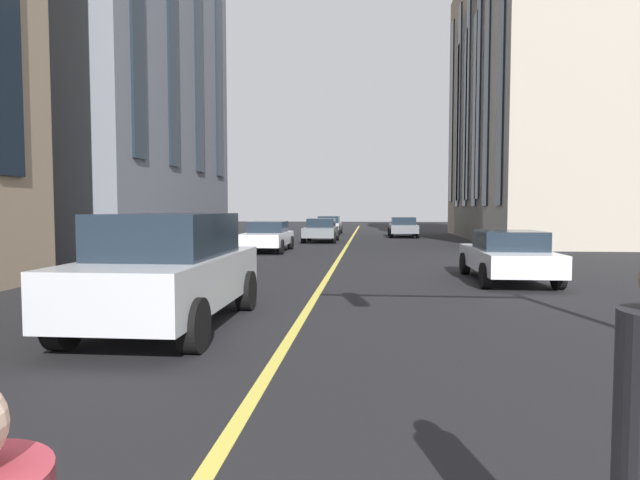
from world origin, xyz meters
TOP-DOWN VIEW (x-y plane):
  - lane_centre_line at (20.00, 0.00)m, footprint 80.00×0.16m
  - car_white_parked_b at (23.92, 3.45)m, footprint 4.40×1.95m
  - car_silver_oncoming at (40.99, 1.95)m, footprint 4.40×1.95m
  - car_grey_near at (31.36, 1.67)m, footprint 4.40×1.95m
  - car_white_trailing at (14.57, -4.90)m, footprint 4.40×1.95m
  - car_grey_mid at (37.04, -3.48)m, footprint 4.40×1.95m
  - car_silver_parked_a at (8.31, 2.11)m, footprint 4.70×2.14m
  - building_right_near at (37.30, -11.92)m, footprint 13.66×8.97m
  - building_right_far at (33.03, -14.01)m, footprint 15.80×13.15m

SIDE VIEW (x-z plane):
  - lane_centre_line at x=20.00m, z-range 0.00..0.01m
  - car_white_parked_b at x=23.92m, z-range 0.02..1.39m
  - car_silver_oncoming at x=40.99m, z-range 0.02..1.39m
  - car_grey_near at x=31.36m, z-range 0.02..1.39m
  - car_white_trailing at x=14.57m, z-range 0.02..1.39m
  - car_grey_mid at x=37.04m, z-range 0.02..1.39m
  - car_silver_parked_a at x=8.31m, z-range 0.03..1.91m
  - building_right_far at x=33.03m, z-range 0.00..15.08m
  - building_right_near at x=37.30m, z-range 0.00..18.05m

